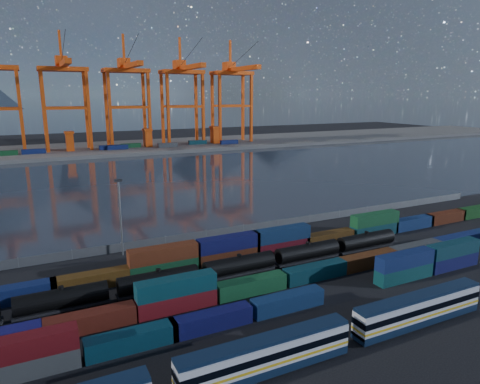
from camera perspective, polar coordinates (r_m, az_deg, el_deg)
name	(u,v)px	position (r m, az deg, el deg)	size (l,w,h in m)	color
ground	(309,274)	(84.47, 9.19, -10.74)	(700.00, 700.00, 0.00)	black
harbor_water	(159,179)	(176.96, -10.80, 1.70)	(700.00, 700.00, 0.00)	#29303C
far_quay	(112,148)	(278.35, -16.69, 5.61)	(700.00, 70.00, 2.00)	#514F4C
distant_mountains	(54,39)	(1676.61, -23.59, 18.25)	(2470.00, 1100.00, 520.00)	#1E2630
passenger_train	(266,356)	(55.98, 3.53, -20.95)	(75.10, 2.85, 4.89)	silver
container_row_south	(331,286)	(74.85, 12.02, -12.15)	(140.14, 2.52, 5.36)	#3D4142
container_row_mid	(304,273)	(80.55, 8.48, -10.67)	(141.81, 2.61, 5.57)	#383B3D
container_row_north	(278,244)	(93.03, 5.05, -6.91)	(142.81, 2.68, 5.72)	navy
tanker_string	(159,281)	(76.57, -10.80, -11.56)	(107.40, 3.09, 4.43)	black
waterfront_fence	(244,229)	(106.58, 0.48, -4.94)	(160.12, 0.12, 2.20)	#595B5E
yard_light_mast	(120,213)	(93.23, -15.66, -2.73)	(1.60, 0.40, 16.60)	slate
gantry_cranes	(96,80)	(268.67, -18.63, 14.03)	(201.39, 50.66, 68.60)	#E74B10
quay_containers	(97,148)	(262.17, -18.54, 5.57)	(172.58, 10.99, 2.60)	navy
straddle_carriers	(110,139)	(267.40, -16.94, 6.79)	(140.00, 7.00, 11.10)	#E74B10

